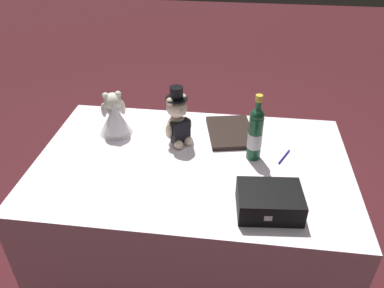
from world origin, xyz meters
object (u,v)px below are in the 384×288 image
teddy_bear_bride (115,117)px  guestbook (230,132)px  teddy_bear_groom (178,120)px  signing_pen (284,156)px  gift_case_black (269,201)px  champagne_bottle (255,133)px

teddy_bear_bride → guestbook: size_ratio=0.78×
teddy_bear_groom → guestbook: teddy_bear_groom is taller
guestbook → signing_pen: bearing=-44.7°
gift_case_black → guestbook: bearing=107.8°
champagne_bottle → gift_case_black: (0.06, -0.36, -0.09)m
champagne_bottle → guestbook: 0.26m
teddy_bear_bride → champagne_bottle: 0.73m
signing_pen → guestbook: size_ratio=0.40×
teddy_bear_groom → gift_case_black: teddy_bear_groom is taller
champagne_bottle → gift_case_black: champagne_bottle is taller
signing_pen → gift_case_black: 0.40m
teddy_bear_bride → signing_pen: teddy_bear_bride is taller
gift_case_black → teddy_bear_bride: bearing=148.1°
signing_pen → champagne_bottle: bearing=-172.4°
teddy_bear_bride → champagne_bottle: champagne_bottle is taller
teddy_bear_groom → guestbook: 0.31m
teddy_bear_groom → champagne_bottle: 0.39m
teddy_bear_bride → signing_pen: size_ratio=1.93×
teddy_bear_groom → signing_pen: 0.55m
teddy_bear_groom → teddy_bear_bride: 0.34m
teddy_bear_groom → teddy_bear_bride: bearing=173.6°
gift_case_black → guestbook: size_ratio=0.89×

